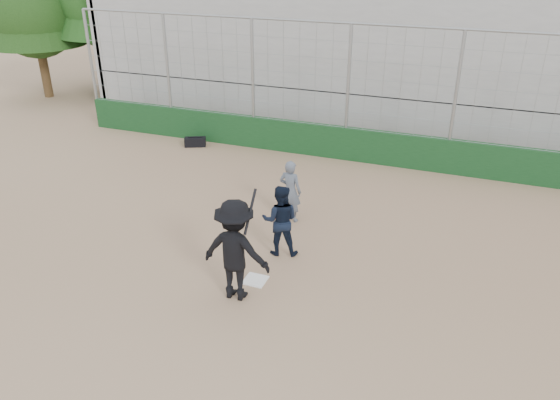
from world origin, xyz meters
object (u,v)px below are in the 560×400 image
(batter_at_plate, at_px, (235,250))
(umpire, at_px, (290,194))
(equipment_bag, at_px, (195,142))
(catcher_crouched, at_px, (280,232))

(batter_at_plate, distance_m, umpire, 3.25)
(batter_at_plate, height_order, equipment_bag, batter_at_plate)
(umpire, relative_size, equipment_bag, 1.88)
(batter_at_plate, xyz_separation_m, equipment_bag, (-4.67, 6.93, -0.86))
(batter_at_plate, xyz_separation_m, catcher_crouched, (0.24, 1.70, -0.46))
(catcher_crouched, xyz_separation_m, umpire, (-0.32, 1.54, 0.14))
(batter_at_plate, distance_m, equipment_bag, 8.40)
(catcher_crouched, bearing_deg, equipment_bag, 133.22)
(batter_at_plate, height_order, catcher_crouched, batter_at_plate)
(catcher_crouched, bearing_deg, umpire, 101.91)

